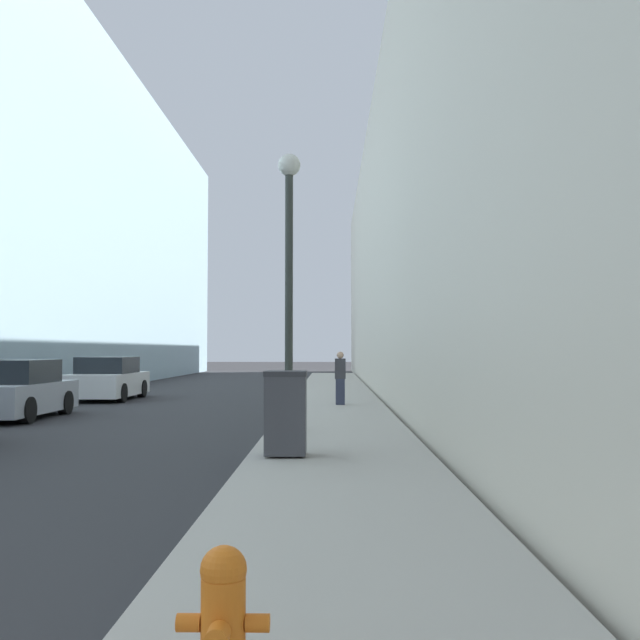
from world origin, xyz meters
name	(u,v)px	position (x,y,z in m)	size (l,w,h in m)	color
sidewalk_right	(336,410)	(5.35, 18.00, 0.06)	(2.90, 60.00, 0.12)	#ADA89E
building_right_stone	(524,241)	(12.90, 26.00, 6.06)	(12.00, 60.00, 12.12)	beige
fire_hydrant	(223,609)	(4.65, 1.38, 0.46)	(0.46, 0.35, 0.65)	orange
trash_bin	(286,412)	(4.49, 8.80, 0.79)	(0.64, 0.66, 1.30)	#3D3D42
lamppost	(289,260)	(4.33, 12.33, 3.60)	(0.47, 0.47, 5.68)	#2D332D
parked_sedan_near	(16,391)	(-2.84, 15.88, 0.69)	(1.87, 4.09, 1.50)	#A3A8B2
parked_sedan_far	(108,380)	(-2.64, 22.73, 0.70)	(1.98, 4.26, 1.50)	silver
pedestrian_on_sidewalk	(340,378)	(5.48, 19.01, 0.92)	(0.32, 0.21, 1.58)	#2D3347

